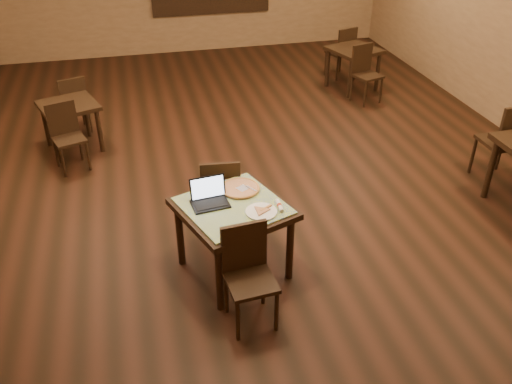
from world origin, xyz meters
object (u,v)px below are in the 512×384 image
object	(u,v)px
other_table_a	(354,55)
other_table_b_chair_near	(66,132)
tiled_table	(233,214)
chair_main_far	(220,193)
other_table_b	(69,112)
other_table_a_chair_far	(343,50)
other_table_b_chair_far	(73,102)
other_table_c_chair_far	(507,139)
laptop	(209,196)
chair_main_near	(248,269)
pizza_pan	(240,189)
other_table_a_chair_near	(365,70)

from	to	relation	value
other_table_a	other_table_b_chair_near	size ratio (longest dim) A/B	1.10
tiled_table	chair_main_far	world-z (taller)	chair_main_far
tiled_table	other_table_b	xyz separation A→B (m)	(-1.60, 3.05, -0.11)
chair_main_far	other_table_a_chair_far	world-z (taller)	chair_main_far
other_table_b_chair_far	other_table_c_chair_far	distance (m)	5.75
laptop	other_table_b	bearing A→B (deg)	109.03
chair_main_near	other_table_b_chair_near	distance (m)	3.56
pizza_pan	other_table_a_chair_far	bearing A→B (deg)	57.86
other_table_a_chair_near	other_table_b_chair_near	size ratio (longest dim) A/B	1.07
other_table_b	other_table_b_chair_near	size ratio (longest dim) A/B	1.05
pizza_pan	other_table_b_chair_far	xyz separation A→B (m)	(-1.70, 3.31, -0.28)
chair_main_near	pizza_pan	distance (m)	0.90
other_table_a_chair_far	pizza_pan	bearing A→B (deg)	40.45
chair_main_near	other_table_b_chair_near	bearing A→B (deg)	112.15
chair_main_far	other_table_b	bearing A→B (deg)	-50.45
tiled_table	other_table_b_chair_near	size ratio (longest dim) A/B	1.38
other_table_b_chair_far	other_table_c_chair_far	world-z (taller)	other_table_c_chair_far
pizza_pan	other_table_b	xyz separation A→B (m)	(-1.72, 2.81, -0.22)
tiled_table	other_table_a_chair_far	size ratio (longest dim) A/B	1.29
other_table_a_chair_far	other_table_b	distance (m)	4.90
chair_main_far	tiled_table	bearing A→B (deg)	97.01
other_table_b	other_table_c_chair_far	size ratio (longest dim) A/B	0.85
chair_main_near	laptop	xyz separation A→B (m)	(-0.19, 0.72, 0.31)
other_table_b	other_table_c_chair_far	xyz separation A→B (m)	(5.11, -2.18, 0.05)
tiled_table	other_table_b	world-z (taller)	tiled_table
chair_main_far	chair_main_near	bearing A→B (deg)	96.28
chair_main_far	other_table_a_chair_far	size ratio (longest dim) A/B	1.01
laptop	other_table_a	distance (m)	5.21
laptop	chair_main_near	bearing A→B (deg)	-81.54
other_table_b_chair_near	pizza_pan	bearing A→B (deg)	-71.70
chair_main_far	other_table_b_chair_far	world-z (taller)	chair_main_far
chair_main_near	other_table_b	xyz separation A→B (m)	(-1.60, 3.67, 0.03)
chair_main_far	other_table_a_chair_near	xyz separation A→B (m)	(2.93, 3.09, -0.00)
other_table_a_chair_far	other_table_b	size ratio (longest dim) A/B	1.02
other_table_a_chair_far	other_table_b_chair_far	xyz separation A→B (m)	(-4.55, -1.23, -0.03)
other_table_a	other_table_b_chair_near	xyz separation A→B (m)	(-4.58, -1.70, -0.10)
other_table_b_chair_far	chair_main_far	bearing A→B (deg)	99.33
other_table_b_chair_far	laptop	bearing A→B (deg)	92.94
laptop	other_table_a	world-z (taller)	laptop
chair_main_far	other_table_a_chair_far	bearing A→B (deg)	-119.42
other_table_b_chair_far	other_table_c_chair_far	xyz separation A→B (m)	(5.08, -2.68, 0.11)
other_table_a_chair_near	chair_main_near	bearing A→B (deg)	-141.50
tiled_table	pizza_pan	distance (m)	0.29
other_table_b_chair_far	other_table_a_chair_far	bearing A→B (deg)	176.25
other_table_b	other_table_b_chair_far	xyz separation A→B (m)	(0.02, 0.50, -0.07)
chair_main_near	other_table_b_chair_far	distance (m)	4.45
chair_main_near	other_table_c_chair_far	xyz separation A→B (m)	(3.51, 1.48, 0.08)
other_table_a	other_table_b	world-z (taller)	other_table_a
pizza_pan	other_table_b_chair_near	size ratio (longest dim) A/B	0.41
laptop	other_table_a_chair_near	xyz separation A→B (m)	(3.13, 3.61, -0.31)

